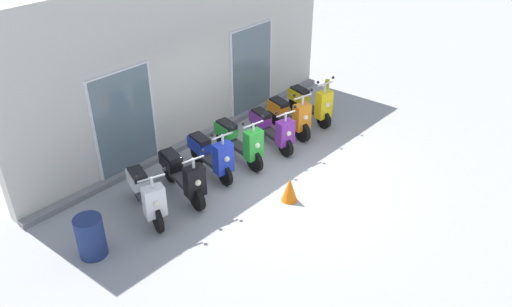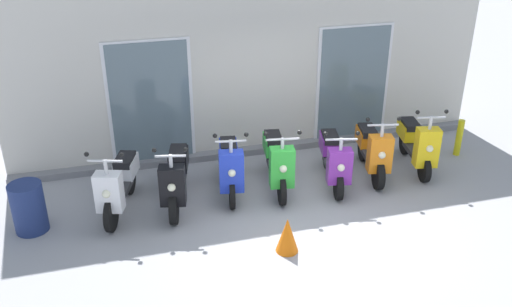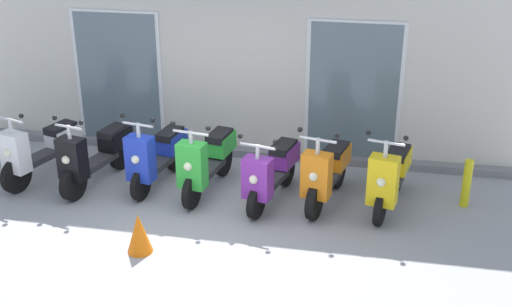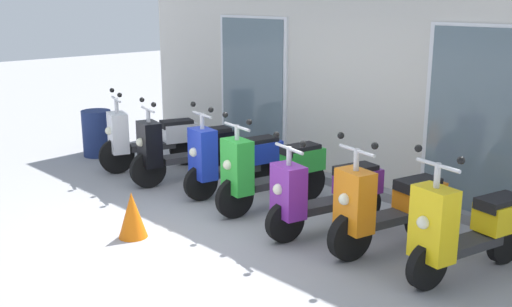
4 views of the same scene
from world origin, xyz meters
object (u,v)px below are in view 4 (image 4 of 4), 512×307
(scooter_white, at_px, (150,138))
(scooter_purple, at_px, (325,193))
(scooter_orange, at_px, (388,207))
(scooter_blue, at_px, (233,158))
(scooter_green, at_px, (271,170))
(traffic_cone, at_px, (132,215))
(trash_bin, at_px, (97,133))
(scooter_black, at_px, (184,149))
(scooter_yellow, at_px, (467,227))

(scooter_white, distance_m, scooter_purple, 3.53)
(scooter_orange, bearing_deg, scooter_blue, 178.40)
(scooter_green, relative_size, traffic_cone, 3.13)
(trash_bin, height_order, traffic_cone, trash_bin)
(scooter_blue, height_order, trash_bin, scooter_blue)
(scooter_blue, xyz_separation_m, scooter_purple, (1.75, -0.17, -0.03))
(scooter_black, relative_size, trash_bin, 2.15)
(scooter_orange, height_order, trash_bin, scooter_orange)
(trash_bin, distance_m, traffic_cone, 3.78)
(scooter_black, xyz_separation_m, scooter_orange, (3.41, 0.06, -0.01))
(scooter_black, height_order, scooter_green, scooter_green)
(scooter_white, height_order, scooter_black, scooter_white)
(scooter_black, height_order, scooter_purple, scooter_black)
(scooter_purple, xyz_separation_m, trash_bin, (-4.84, -0.11, -0.09))
(trash_bin, bearing_deg, scooter_white, 7.55)
(scooter_black, bearing_deg, scooter_purple, -0.99)
(scooter_orange, distance_m, scooter_yellow, 0.87)
(scooter_black, relative_size, scooter_purple, 1.08)
(scooter_black, distance_m, trash_bin, 2.19)
(scooter_white, xyz_separation_m, scooter_orange, (4.29, 0.04, -0.02))
(scooter_white, relative_size, scooter_orange, 1.02)
(scooter_white, distance_m, trash_bin, 1.32)
(scooter_white, bearing_deg, trash_bin, -172.45)
(scooter_blue, distance_m, trash_bin, 3.10)
(scooter_green, bearing_deg, traffic_cone, -103.21)
(scooter_blue, distance_m, scooter_yellow, 3.38)
(scooter_yellow, bearing_deg, scooter_purple, -176.03)
(scooter_green, distance_m, scooter_purple, 0.97)
(scooter_purple, distance_m, scooter_yellow, 1.64)
(scooter_white, xyz_separation_m, scooter_blue, (1.78, 0.11, 0.01))
(scooter_green, distance_m, trash_bin, 3.88)
(scooter_black, bearing_deg, scooter_blue, 8.06)
(scooter_yellow, xyz_separation_m, traffic_cone, (-3.01, -1.75, -0.24))
(scooter_white, distance_m, scooter_black, 0.88)
(scooter_black, bearing_deg, scooter_white, 179.00)
(scooter_black, distance_m, scooter_orange, 3.41)
(scooter_white, bearing_deg, scooter_purple, -0.99)
(scooter_green, xyz_separation_m, trash_bin, (-3.87, -0.22, -0.13))
(scooter_white, bearing_deg, scooter_blue, 3.61)
(scooter_blue, xyz_separation_m, trash_bin, (-3.09, -0.29, -0.12))
(scooter_yellow, distance_m, trash_bin, 6.48)
(trash_bin, bearing_deg, scooter_yellow, 1.99)
(scooter_black, bearing_deg, scooter_yellow, 0.90)
(scooter_black, height_order, traffic_cone, scooter_black)
(scooter_white, distance_m, scooter_yellow, 5.16)
(scooter_green, relative_size, scooter_purple, 1.06)
(scooter_purple, relative_size, trash_bin, 2.00)
(scooter_orange, bearing_deg, scooter_green, 179.88)
(scooter_green, distance_m, traffic_cone, 1.81)
(scooter_blue, height_order, scooter_yellow, scooter_yellow)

